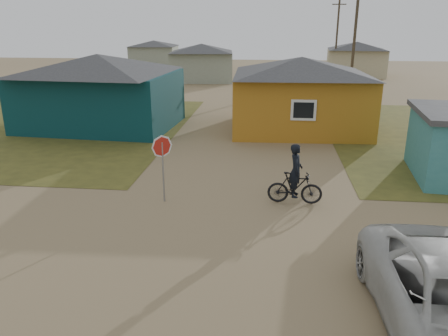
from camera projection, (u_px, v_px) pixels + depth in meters
The scene contains 11 objects.
ground at pixel (229, 253), 11.21m from camera, with size 120.00×120.00×0.00m, color #8E7652.
grass_nw at pixel (7, 126), 24.87m from camera, with size 20.00×18.00×0.00m, color brown.
house_teal at pixel (100, 90), 24.13m from camera, with size 8.93×7.08×4.00m.
house_yellow at pixel (300, 93), 23.51m from camera, with size 7.72×6.76×3.90m.
house_pale_west at pixel (202, 62), 43.26m from camera, with size 7.04×6.15×3.60m.
house_beige_east at pixel (356, 58), 47.30m from camera, with size 6.95×6.05×3.60m.
house_pale_north at pixel (154, 54), 55.41m from camera, with size 6.28×5.81×3.40m.
utility_pole_near at pixel (354, 45), 29.97m from camera, with size 1.40×0.20×8.00m.
utility_pole_far at pixel (337, 37), 44.94m from camera, with size 1.40×0.20×8.00m.
stop_sign at pixel (162, 153), 13.94m from camera, with size 0.70×0.30×2.26m.
cyclist at pixel (295, 182), 14.10m from camera, with size 1.79×0.65×2.00m.
Camera 1 is at (0.92, -9.88, 5.66)m, focal length 35.00 mm.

